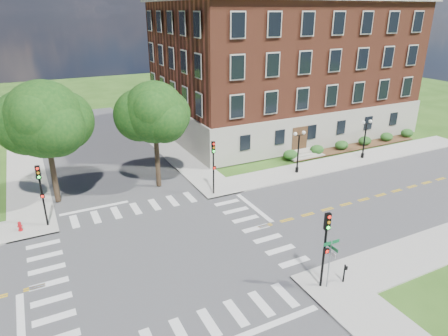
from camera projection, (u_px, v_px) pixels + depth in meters
name	position (u px, v px, depth m)	size (l,w,h in m)	color
ground	(164.00, 253.00, 26.83)	(160.00, 160.00, 0.00)	#284A14
road_ew	(164.00, 253.00, 26.83)	(90.00, 12.00, 0.01)	#3D3D3F
road_ns	(164.00, 253.00, 26.83)	(12.00, 90.00, 0.01)	#3D3D3F
sidewalk_ne	(248.00, 151.00, 46.00)	(34.00, 34.00, 0.12)	#9E9B93
crosswalk_east	(256.00, 228.00, 29.84)	(2.20, 10.20, 0.02)	silver
stop_bar_east	(254.00, 208.00, 33.00)	(0.40, 5.50, 0.00)	silver
main_building	(281.00, 66.00, 52.03)	(30.60, 22.40, 16.50)	#A19E8E
shrub_row	(353.00, 148.00, 47.09)	(18.00, 2.00, 1.30)	#1A4A18
tree_c	(44.00, 119.00, 31.23)	(6.15, 6.15, 10.21)	black
tree_d	(154.00, 112.00, 34.32)	(5.38, 5.38, 9.60)	black
traffic_signal_se	(325.00, 241.00, 22.34)	(0.35, 0.40, 4.80)	black
traffic_signal_ne	(213.00, 161.00, 34.14)	(0.37, 0.44, 4.80)	black
traffic_signal_nw	(41.00, 188.00, 28.95)	(0.36, 0.42, 4.80)	black
twin_lamp_west	(298.00, 149.00, 38.99)	(1.36, 0.36, 4.23)	black
twin_lamp_east	(365.00, 137.00, 42.88)	(1.36, 0.36, 4.23)	black
street_sign_pole	(330.00, 255.00, 22.59)	(1.10, 1.10, 3.10)	gray
push_button_post	(345.00, 272.00, 23.56)	(0.14, 0.21, 1.20)	black
fire_hydrant	(20.00, 226.00, 29.21)	(0.35, 0.35, 0.75)	#AB0D13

